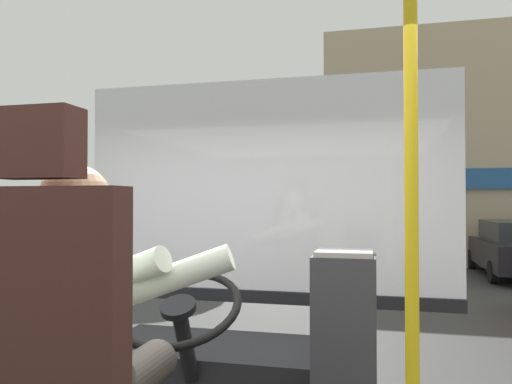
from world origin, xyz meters
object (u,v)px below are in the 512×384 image
(bus_driver, at_px, (86,320))
(handrail_pole, at_px, (412,234))
(fare_box, at_px, (345,365))
(steering_console, at_px, (210,379))

(bus_driver, distance_m, handrail_pole, 1.03)
(fare_box, bearing_deg, steering_console, 153.09)
(bus_driver, bearing_deg, fare_box, 47.23)
(steering_console, relative_size, fare_box, 1.18)
(bus_driver, bearing_deg, handrail_pole, 19.66)
(bus_driver, height_order, steering_console, bus_driver)
(steering_console, distance_m, fare_box, 0.83)
(fare_box, bearing_deg, handrail_pole, -60.71)
(handrail_pole, height_order, fare_box, handrail_pole)
(bus_driver, bearing_deg, steering_console, 90.00)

